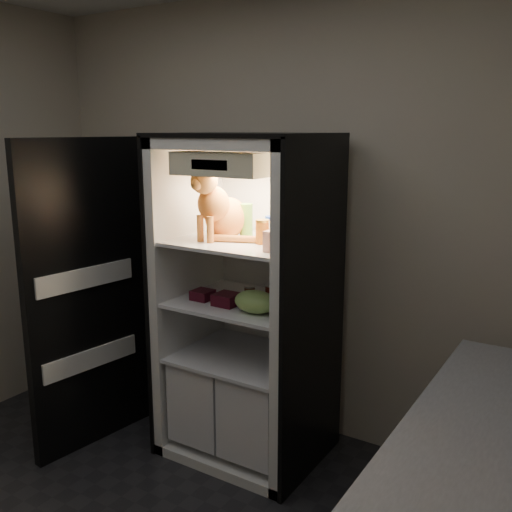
{
  "coord_description": "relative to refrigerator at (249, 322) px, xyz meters",
  "views": [
    {
      "loc": [
        1.72,
        -1.27,
        1.89
      ],
      "look_at": [
        0.09,
        1.32,
        1.21
      ],
      "focal_mm": 40.0,
      "sensor_mm": 36.0,
      "label": 1
    }
  ],
  "objects": [
    {
      "name": "room_shell",
      "position": [
        0.0,
        -1.38,
        0.83
      ],
      "size": [
        3.6,
        3.6,
        3.6
      ],
      "color": "white",
      "rests_on": "floor"
    },
    {
      "name": "refrigerator",
      "position": [
        0.0,
        0.0,
        0.0
      ],
      "size": [
        0.9,
        0.72,
        1.88
      ],
      "color": "white",
      "rests_on": "floor"
    },
    {
      "name": "fridge_door",
      "position": [
        -0.85,
        -0.41,
        0.12
      ],
      "size": [
        0.17,
        0.87,
        1.85
      ],
      "rotation": [
        0.0,
        0.0,
        -0.13
      ],
      "color": "black",
      "rests_on": "floor"
    },
    {
      "name": "tabby_cat",
      "position": [
        -0.13,
        -0.09,
        0.66
      ],
      "size": [
        0.37,
        0.43,
        0.45
      ],
      "rotation": [
        0.0,
        0.0,
        -0.08
      ],
      "color": "#BF6318",
      "rests_on": "refrigerator"
    },
    {
      "name": "parmesan_shaker",
      "position": [
        -0.03,
        0.02,
        0.59
      ],
      "size": [
        0.07,
        0.07,
        0.19
      ],
      "color": "#238324",
      "rests_on": "refrigerator"
    },
    {
      "name": "mayo_tub",
      "position": [
        0.1,
        0.09,
        0.56
      ],
      "size": [
        0.09,
        0.09,
        0.12
      ],
      "color": "white",
      "rests_on": "refrigerator"
    },
    {
      "name": "salsa_jar",
      "position": [
        0.14,
        -0.09,
        0.56
      ],
      "size": [
        0.07,
        0.07,
        0.13
      ],
      "color": "maroon",
      "rests_on": "refrigerator"
    },
    {
      "name": "pepper_jar",
      "position": [
        0.3,
        -0.01,
        0.59
      ],
      "size": [
        0.11,
        0.11,
        0.19
      ],
      "color": "maroon",
      "rests_on": "refrigerator"
    },
    {
      "name": "cream_carton",
      "position": [
        0.29,
        -0.24,
        0.55
      ],
      "size": [
        0.06,
        0.06,
        0.11
      ],
      "primitive_type": "cube",
      "color": "white",
      "rests_on": "refrigerator"
    },
    {
      "name": "soda_can_a",
      "position": [
        0.2,
        0.03,
        0.21
      ],
      "size": [
        0.07,
        0.07,
        0.12
      ],
      "color": "black",
      "rests_on": "refrigerator"
    },
    {
      "name": "soda_can_b",
      "position": [
        0.3,
        -0.06,
        0.21
      ],
      "size": [
        0.07,
        0.07,
        0.12
      ],
      "color": "black",
      "rests_on": "refrigerator"
    },
    {
      "name": "soda_can_c",
      "position": [
        0.21,
        -0.1,
        0.21
      ],
      "size": [
        0.07,
        0.07,
        0.13
      ],
      "color": "black",
      "rests_on": "refrigerator"
    },
    {
      "name": "condiment_jar",
      "position": [
        0.02,
        -0.03,
        0.19
      ],
      "size": [
        0.06,
        0.06,
        0.08
      ],
      "color": "brown",
      "rests_on": "refrigerator"
    },
    {
      "name": "grape_bag",
      "position": [
        0.17,
        -0.21,
        0.21
      ],
      "size": [
        0.24,
        0.17,
        0.12
      ],
      "primitive_type": "ellipsoid",
      "color": "#7FB554",
      "rests_on": "refrigerator"
    },
    {
      "name": "berry_box_left",
      "position": [
        -0.21,
        -0.17,
        0.18
      ],
      "size": [
        0.11,
        0.11,
        0.06
      ],
      "primitive_type": "cube",
      "color": "#510D1D",
      "rests_on": "refrigerator"
    },
    {
      "name": "berry_box_right",
      "position": [
        -0.03,
        -0.18,
        0.18
      ],
      "size": [
        0.13,
        0.13,
        0.06
      ],
      "primitive_type": "cube",
      "color": "#510D1D",
      "rests_on": "refrigerator"
    }
  ]
}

